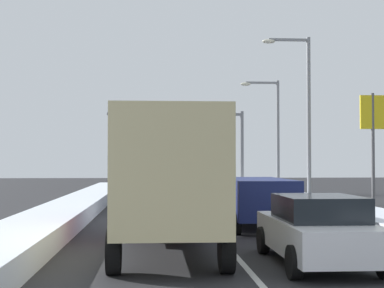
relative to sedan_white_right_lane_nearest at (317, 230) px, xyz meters
name	(u,v)px	position (x,y,z in m)	size (l,w,h in m)	color
ground_plane	(207,223)	(-1.60, 8.65, -0.76)	(120.00, 120.00, 0.00)	#28282B
lane_stripe_between_right_lane_and_center_lane	(199,213)	(-1.60, 12.54, -0.76)	(0.14, 42.78, 0.01)	silver
snow_bank_right_shoulder	(319,206)	(3.70, 12.54, -0.48)	(2.13, 42.78, 0.56)	silver
snow_bank_left_shoulder	(75,207)	(-6.90, 12.54, -0.46)	(1.95, 42.78, 0.60)	silver
sedan_white_right_lane_nearest	(317,230)	(0.00, 0.00, 0.00)	(2.00, 4.50, 1.51)	silver
suv_navy_right_lane_second	(257,198)	(-0.08, 6.90, 0.25)	(2.16, 4.90, 1.67)	navy
sedan_gray_right_lane_third	(228,194)	(-0.15, 13.90, 0.00)	(2.00, 4.50, 1.51)	slate
box_truck_center_lane_nearest	(168,176)	(-3.22, 1.59, 1.14)	(2.53, 7.20, 3.36)	maroon
suv_silver_center_lane_second	(167,194)	(-3.07, 9.86, 0.25)	(2.16, 4.90, 1.67)	#B7BABF
suv_charcoal_center_lane_third	(159,187)	(-3.33, 16.05, 0.25)	(2.16, 4.90, 1.67)	#38383D
traffic_light_gantry	(194,130)	(-0.43, 31.97, 3.96)	(10.60, 0.47, 6.20)	slate
street_lamp_right_near	(303,105)	(4.54, 18.37, 4.60)	(2.66, 0.36, 9.07)	gray
street_lamp_right_mid	(272,126)	(4.49, 26.15, 3.93)	(2.66, 0.36, 7.79)	gray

